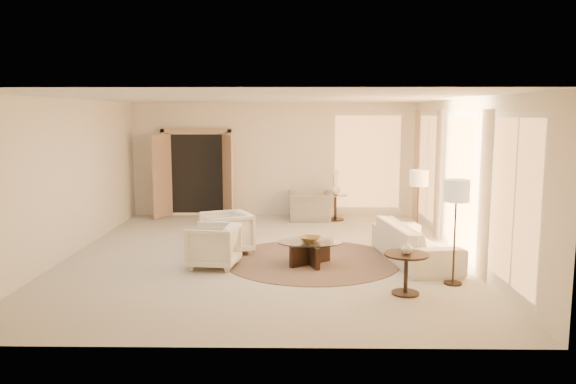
{
  "coord_description": "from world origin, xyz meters",
  "views": [
    {
      "loc": [
        0.55,
        -9.82,
        2.54
      ],
      "look_at": [
        0.4,
        0.4,
        1.1
      ],
      "focal_mm": 35.0,
      "sensor_mm": 36.0,
      "label": 1
    }
  ],
  "objects_px": {
    "sofa": "(415,242)",
    "coffee_table": "(310,250)",
    "side_table": "(335,204)",
    "side_vase": "(336,189)",
    "end_vase": "(407,248)",
    "accent_chair": "(310,201)",
    "floor_lamp_far": "(456,196)",
    "armchair_left": "(227,231)",
    "bowl": "(310,239)",
    "armchair_right": "(213,244)",
    "end_table": "(406,266)",
    "floor_lamp_near": "(419,182)"
  },
  "relations": [
    {
      "from": "floor_lamp_near",
      "to": "end_vase",
      "type": "bearing_deg",
      "value": -104.91
    },
    {
      "from": "side_table",
      "to": "side_vase",
      "type": "xyz_separation_m",
      "value": [
        0.0,
        0.0,
        0.37
      ]
    },
    {
      "from": "accent_chair",
      "to": "end_table",
      "type": "xyz_separation_m",
      "value": [
        1.22,
        -5.54,
        -0.05
      ]
    },
    {
      "from": "coffee_table",
      "to": "sofa",
      "type": "bearing_deg",
      "value": 8.29
    },
    {
      "from": "sofa",
      "to": "end_vase",
      "type": "relative_size",
      "value": 12.58
    },
    {
      "from": "armchair_left",
      "to": "coffee_table",
      "type": "height_order",
      "value": "armchair_left"
    },
    {
      "from": "armchair_left",
      "to": "end_vase",
      "type": "height_order",
      "value": "armchair_left"
    },
    {
      "from": "coffee_table",
      "to": "side_table",
      "type": "height_order",
      "value": "side_table"
    },
    {
      "from": "side_table",
      "to": "bowl",
      "type": "xyz_separation_m",
      "value": [
        -0.7,
        -4.01,
        0.06
      ]
    },
    {
      "from": "side_vase",
      "to": "accent_chair",
      "type": "bearing_deg",
      "value": 180.0
    },
    {
      "from": "floor_lamp_far",
      "to": "end_vase",
      "type": "height_order",
      "value": "floor_lamp_far"
    },
    {
      "from": "floor_lamp_far",
      "to": "end_vase",
      "type": "bearing_deg",
      "value": -148.87
    },
    {
      "from": "floor_lamp_near",
      "to": "bowl",
      "type": "height_order",
      "value": "floor_lamp_near"
    },
    {
      "from": "end_table",
      "to": "floor_lamp_far",
      "type": "height_order",
      "value": "floor_lamp_far"
    },
    {
      "from": "floor_lamp_far",
      "to": "end_vase",
      "type": "relative_size",
      "value": 8.73
    },
    {
      "from": "end_vase",
      "to": "sofa",
      "type": "bearing_deg",
      "value": 74.44
    },
    {
      "from": "armchair_left",
      "to": "end_table",
      "type": "relative_size",
      "value": 1.33
    },
    {
      "from": "armchair_left",
      "to": "armchair_right",
      "type": "distance_m",
      "value": 0.94
    },
    {
      "from": "end_table",
      "to": "floor_lamp_far",
      "type": "xyz_separation_m",
      "value": [
        0.8,
        0.48,
        0.94
      ]
    },
    {
      "from": "accent_chair",
      "to": "floor_lamp_far",
      "type": "bearing_deg",
      "value": 110.16
    },
    {
      "from": "floor_lamp_far",
      "to": "sofa",
      "type": "bearing_deg",
      "value": 102.94
    },
    {
      "from": "floor_lamp_far",
      "to": "side_vase",
      "type": "xyz_separation_m",
      "value": [
        -1.41,
        5.05,
        -0.59
      ]
    },
    {
      "from": "end_table",
      "to": "side_vase",
      "type": "xyz_separation_m",
      "value": [
        -0.61,
        5.54,
        0.35
      ]
    },
    {
      "from": "floor_lamp_near",
      "to": "side_vase",
      "type": "bearing_deg",
      "value": 119.17
    },
    {
      "from": "sofa",
      "to": "side_vase",
      "type": "relative_size",
      "value": 9.1
    },
    {
      "from": "accent_chair",
      "to": "bowl",
      "type": "distance_m",
      "value": 4.01
    },
    {
      "from": "end_vase",
      "to": "floor_lamp_far",
      "type": "bearing_deg",
      "value": 31.13
    },
    {
      "from": "floor_lamp_far",
      "to": "bowl",
      "type": "height_order",
      "value": "floor_lamp_far"
    },
    {
      "from": "armchair_left",
      "to": "bowl",
      "type": "distance_m",
      "value": 1.7
    },
    {
      "from": "floor_lamp_near",
      "to": "bowl",
      "type": "relative_size",
      "value": 4.28
    },
    {
      "from": "accent_chair",
      "to": "floor_lamp_near",
      "type": "height_order",
      "value": "floor_lamp_near"
    },
    {
      "from": "armchair_left",
      "to": "floor_lamp_far",
      "type": "bearing_deg",
      "value": 38.36
    },
    {
      "from": "armchair_right",
      "to": "side_vase",
      "type": "distance_m",
      "value": 4.77
    },
    {
      "from": "armchair_left",
      "to": "floor_lamp_far",
      "type": "xyz_separation_m",
      "value": [
        3.62,
        -1.83,
        0.92
      ]
    },
    {
      "from": "sofa",
      "to": "coffee_table",
      "type": "distance_m",
      "value": 1.83
    },
    {
      "from": "armchair_right",
      "to": "end_table",
      "type": "relative_size",
      "value": 1.27
    },
    {
      "from": "sofa",
      "to": "end_table",
      "type": "xyz_separation_m",
      "value": [
        -0.5,
        -1.8,
        0.07
      ]
    },
    {
      "from": "end_table",
      "to": "floor_lamp_near",
      "type": "bearing_deg",
      "value": 75.09
    },
    {
      "from": "accent_chair",
      "to": "floor_lamp_near",
      "type": "xyz_separation_m",
      "value": [
        2.02,
        -2.53,
        0.79
      ]
    },
    {
      "from": "end_table",
      "to": "end_vase",
      "type": "height_order",
      "value": "end_vase"
    },
    {
      "from": "coffee_table",
      "to": "floor_lamp_near",
      "type": "distance_m",
      "value": 2.76
    },
    {
      "from": "armchair_left",
      "to": "side_vase",
      "type": "distance_m",
      "value": 3.92
    },
    {
      "from": "armchair_left",
      "to": "coffee_table",
      "type": "relative_size",
      "value": 0.6
    },
    {
      "from": "coffee_table",
      "to": "floor_lamp_far",
      "type": "height_order",
      "value": "floor_lamp_far"
    },
    {
      "from": "armchair_right",
      "to": "floor_lamp_far",
      "type": "distance_m",
      "value": 3.94
    },
    {
      "from": "accent_chair",
      "to": "side_vase",
      "type": "xyz_separation_m",
      "value": [
        0.61,
        0.0,
        0.3
      ]
    },
    {
      "from": "end_vase",
      "to": "accent_chair",
      "type": "bearing_deg",
      "value": 102.42
    },
    {
      "from": "sofa",
      "to": "coffee_table",
      "type": "xyz_separation_m",
      "value": [
        -1.81,
        -0.26,
        -0.08
      ]
    },
    {
      "from": "bowl",
      "to": "end_vase",
      "type": "distance_m",
      "value": 2.03
    },
    {
      "from": "sofa",
      "to": "end_table",
      "type": "height_order",
      "value": "sofa"
    }
  ]
}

